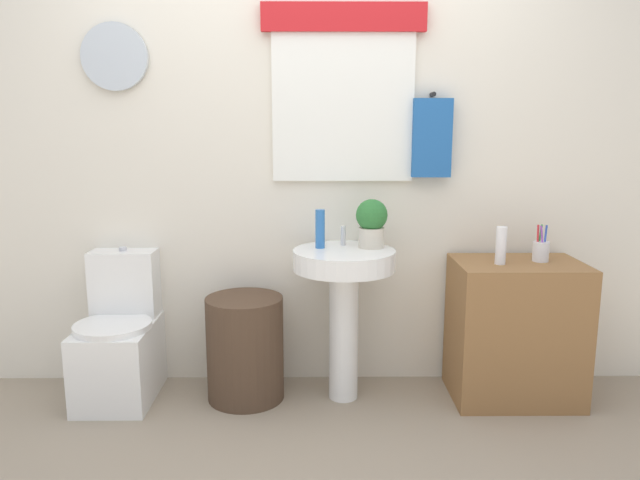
{
  "coord_description": "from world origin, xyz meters",
  "views": [
    {
      "loc": [
        0.05,
        -2.06,
        1.39
      ],
      "look_at": [
        0.08,
        0.8,
        0.84
      ],
      "focal_mm": 33.54,
      "sensor_mm": 36.0,
      "label": 1
    }
  ],
  "objects_px": {
    "toilet": "(120,342)",
    "laundry_hamper": "(245,348)",
    "pedestal_sink": "(344,288)",
    "lotion_bottle": "(501,245)",
    "soap_bottle": "(320,229)",
    "toothbrush_cup": "(541,251)",
    "wooden_cabinet": "(515,331)",
    "potted_plant": "(372,222)"
  },
  "relations": [
    {
      "from": "potted_plant",
      "to": "laundry_hamper",
      "type": "bearing_deg",
      "value": -174.69
    },
    {
      "from": "laundry_hamper",
      "to": "pedestal_sink",
      "type": "relative_size",
      "value": 0.69
    },
    {
      "from": "potted_plant",
      "to": "toothbrush_cup",
      "type": "height_order",
      "value": "potted_plant"
    },
    {
      "from": "wooden_cabinet",
      "to": "toothbrush_cup",
      "type": "xyz_separation_m",
      "value": [
        0.11,
        0.02,
        0.41
      ]
    },
    {
      "from": "pedestal_sink",
      "to": "wooden_cabinet",
      "type": "height_order",
      "value": "pedestal_sink"
    },
    {
      "from": "wooden_cabinet",
      "to": "lotion_bottle",
      "type": "xyz_separation_m",
      "value": [
        -0.11,
        -0.04,
        0.45
      ]
    },
    {
      "from": "toilet",
      "to": "soap_bottle",
      "type": "distance_m",
      "value": 1.19
    },
    {
      "from": "laundry_hamper",
      "to": "toothbrush_cup",
      "type": "distance_m",
      "value": 1.58
    },
    {
      "from": "soap_bottle",
      "to": "potted_plant",
      "type": "relative_size",
      "value": 0.79
    },
    {
      "from": "pedestal_sink",
      "to": "lotion_bottle",
      "type": "height_order",
      "value": "lotion_bottle"
    },
    {
      "from": "pedestal_sink",
      "to": "soap_bottle",
      "type": "xyz_separation_m",
      "value": [
        -0.12,
        0.05,
        0.29
      ]
    },
    {
      "from": "laundry_hamper",
      "to": "soap_bottle",
      "type": "xyz_separation_m",
      "value": [
        0.39,
        0.05,
        0.61
      ]
    },
    {
      "from": "toilet",
      "to": "wooden_cabinet",
      "type": "xyz_separation_m",
      "value": [
        2.04,
        -0.04,
        0.07
      ]
    },
    {
      "from": "lotion_bottle",
      "to": "potted_plant",
      "type": "bearing_deg",
      "value": 170.97
    },
    {
      "from": "wooden_cabinet",
      "to": "potted_plant",
      "type": "distance_m",
      "value": 0.93
    },
    {
      "from": "lotion_bottle",
      "to": "laundry_hamper",
      "type": "bearing_deg",
      "value": 178.2
    },
    {
      "from": "laundry_hamper",
      "to": "toothbrush_cup",
      "type": "bearing_deg",
      "value": 0.77
    },
    {
      "from": "wooden_cabinet",
      "to": "soap_bottle",
      "type": "height_order",
      "value": "soap_bottle"
    },
    {
      "from": "laundry_hamper",
      "to": "pedestal_sink",
      "type": "height_order",
      "value": "pedestal_sink"
    },
    {
      "from": "toothbrush_cup",
      "to": "soap_bottle",
      "type": "bearing_deg",
      "value": 178.46
    },
    {
      "from": "wooden_cabinet",
      "to": "potted_plant",
      "type": "xyz_separation_m",
      "value": [
        -0.74,
        0.06,
        0.56
      ]
    },
    {
      "from": "wooden_cabinet",
      "to": "soap_bottle",
      "type": "bearing_deg",
      "value": 177.14
    },
    {
      "from": "toilet",
      "to": "wooden_cabinet",
      "type": "distance_m",
      "value": 2.04
    },
    {
      "from": "toilet",
      "to": "toothbrush_cup",
      "type": "distance_m",
      "value": 2.2
    },
    {
      "from": "potted_plant",
      "to": "lotion_bottle",
      "type": "relative_size",
      "value": 1.32
    },
    {
      "from": "toilet",
      "to": "toothbrush_cup",
      "type": "relative_size",
      "value": 4.14
    },
    {
      "from": "potted_plant",
      "to": "toothbrush_cup",
      "type": "xyz_separation_m",
      "value": [
        0.85,
        -0.04,
        -0.14
      ]
    },
    {
      "from": "toilet",
      "to": "laundry_hamper",
      "type": "xyz_separation_m",
      "value": [
        0.65,
        -0.04,
        -0.02
      ]
    },
    {
      "from": "soap_bottle",
      "to": "lotion_bottle",
      "type": "relative_size",
      "value": 1.05
    },
    {
      "from": "potted_plant",
      "to": "wooden_cabinet",
      "type": "bearing_deg",
      "value": -4.64
    },
    {
      "from": "lotion_bottle",
      "to": "toothbrush_cup",
      "type": "xyz_separation_m",
      "value": [
        0.22,
        0.06,
        -0.04
      ]
    },
    {
      "from": "pedestal_sink",
      "to": "toilet",
      "type": "bearing_deg",
      "value": 178.26
    },
    {
      "from": "pedestal_sink",
      "to": "wooden_cabinet",
      "type": "xyz_separation_m",
      "value": [
        0.88,
        0.0,
        -0.23
      ]
    },
    {
      "from": "toilet",
      "to": "potted_plant",
      "type": "height_order",
      "value": "potted_plant"
    },
    {
      "from": "laundry_hamper",
      "to": "soap_bottle",
      "type": "height_order",
      "value": "soap_bottle"
    },
    {
      "from": "soap_bottle",
      "to": "lotion_bottle",
      "type": "height_order",
      "value": "soap_bottle"
    },
    {
      "from": "toilet",
      "to": "laundry_hamper",
      "type": "height_order",
      "value": "toilet"
    },
    {
      "from": "laundry_hamper",
      "to": "soap_bottle",
      "type": "relative_size",
      "value": 2.76
    },
    {
      "from": "laundry_hamper",
      "to": "pedestal_sink",
      "type": "bearing_deg",
      "value": 0.0
    },
    {
      "from": "toilet",
      "to": "lotion_bottle",
      "type": "distance_m",
      "value": 2.0
    },
    {
      "from": "pedestal_sink",
      "to": "laundry_hamper",
      "type": "bearing_deg",
      "value": 180.0
    },
    {
      "from": "wooden_cabinet",
      "to": "toothbrush_cup",
      "type": "height_order",
      "value": "toothbrush_cup"
    }
  ]
}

